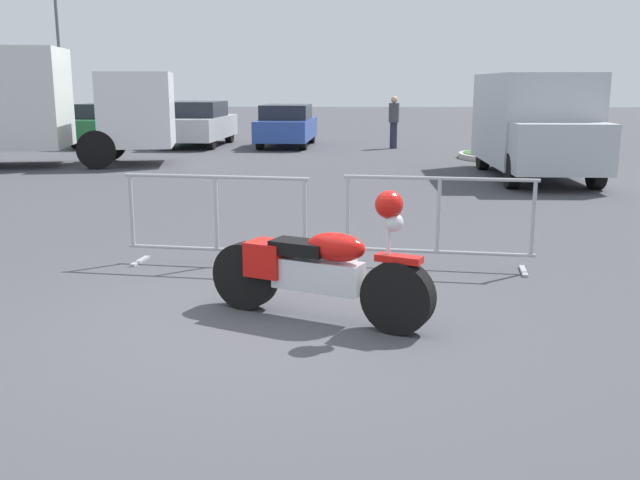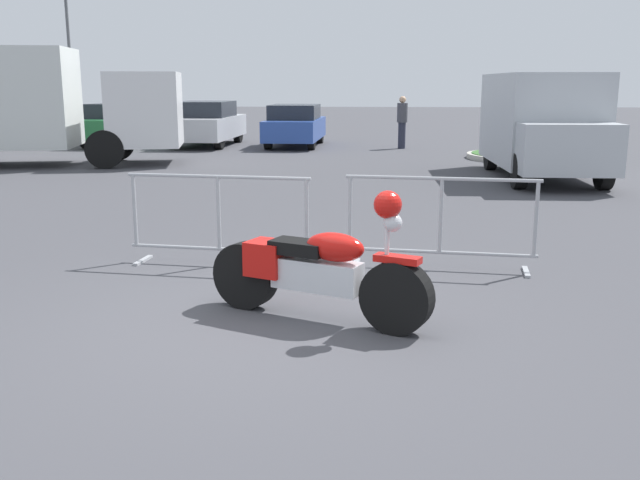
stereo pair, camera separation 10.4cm
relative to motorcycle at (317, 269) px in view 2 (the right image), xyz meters
name	(u,v)px [view 2 (the right image)]	position (x,y,z in m)	size (l,w,h in m)	color
ground_plane	(255,328)	(-0.52, -0.28, -0.47)	(120.00, 120.00, 0.00)	#424247
motorcycle	(317,269)	(0.00, 0.00, 0.00)	(2.05, 1.04, 1.23)	black
crowd_barrier_near	(219,219)	(-1.28, 1.88, 0.09)	(2.17, 0.68, 1.07)	#9EA0A5
crowd_barrier_far	(441,222)	(1.28, 1.88, 0.09)	(2.17, 0.68, 1.07)	#9EA0A5
box_truck	(9,102)	(-8.74, 11.80, 1.17)	(7.99, 3.66, 2.98)	silver
delivery_van	(542,122)	(4.32, 10.28, 0.77)	(2.03, 5.02, 2.31)	#B2B7BC
parked_car_tan	(37,124)	(-11.14, 18.29, 0.22)	(1.78, 4.08, 1.37)	tan
parked_car_green	(121,124)	(-8.10, 18.22, 0.25)	(1.86, 4.26, 1.42)	#236B38
parked_car_silver	(207,123)	(-5.07, 18.13, 0.29)	(1.96, 4.48, 1.50)	#B7BABF
parked_car_blue	(295,125)	(-2.03, 18.08, 0.24)	(1.82, 4.18, 1.40)	#284799
pedestrian	(402,120)	(1.54, 17.46, 0.45)	(0.47, 0.47, 1.69)	#262838
planter_island	(527,143)	(4.90, 14.31, -0.01)	(3.25, 3.25, 1.23)	#ADA89E
street_lamp	(69,40)	(-11.10, 21.50, 3.24)	(0.36, 0.70, 5.68)	#595B60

